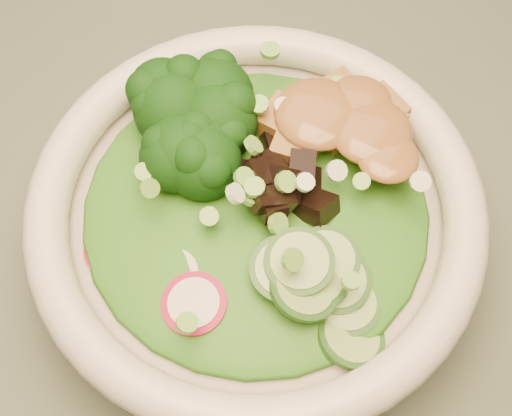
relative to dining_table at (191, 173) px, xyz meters
The scene contains 11 objects.
floor 0.64m from the dining_table, ahead, with size 4.00×4.00×0.00m, color #51341B.
dining_table is the anchor object (origin of this frame).
salad_bowl 0.22m from the dining_table, 31.86° to the right, with size 0.30×0.30×0.08m.
lettuce_bed 0.23m from the dining_table, 31.86° to the right, with size 0.23×0.23×0.03m, color #296815.
broccoli_florets 0.22m from the dining_table, 47.32° to the right, with size 0.09×0.08×0.05m, color black, non-canonical shape.
radish_slices 0.26m from the dining_table, 54.05° to the right, with size 0.12×0.04×0.02m, color maroon, non-canonical shape.
cucumber_slices 0.29m from the dining_table, 26.74° to the right, with size 0.08×0.08×0.04m, color #95B564, non-canonical shape.
mushroom_heap 0.24m from the dining_table, 26.68° to the right, with size 0.08×0.08×0.04m, color black, non-canonical shape.
tofu_cubes 0.24m from the dining_table, ahead, with size 0.10×0.07×0.04m, color brown, non-canonical shape.
peanut_sauce 0.25m from the dining_table, ahead, with size 0.08×0.06×0.02m, color brown.
scallion_garnish 0.25m from the dining_table, 31.86° to the right, with size 0.21×0.21×0.03m, color #70B941, non-canonical shape.
Camera 1 is at (0.24, -0.26, 1.23)m, focal length 50.00 mm.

